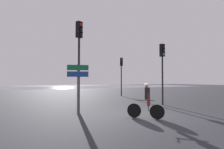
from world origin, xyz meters
TOP-DOWN VIEW (x-y plane):
  - ground_plane at (0.00, 0.00)m, footprint 120.00×120.00m
  - water_strip at (0.00, 36.69)m, footprint 80.00×16.00m
  - traffic_light_near_right at (3.36, 2.54)m, footprint 0.36×0.38m
  - traffic_light_near_left at (-2.78, 2.17)m, footprint 0.40×0.42m
  - traffic_light_far_right at (3.86, 9.95)m, footprint 0.39×0.41m
  - direction_sign_post at (-2.96, 1.67)m, footprint 1.07×0.30m
  - cyclist at (-0.31, -0.69)m, footprint 1.26×1.22m

SIDE VIEW (x-z plane):
  - ground_plane at x=0.00m, z-range 0.00..0.00m
  - water_strip at x=0.00m, z-range 0.00..0.01m
  - cyclist at x=-0.31m, z-range 0.01..1.63m
  - direction_sign_post at x=-2.96m, z-range 0.49..3.09m
  - traffic_light_far_right at x=3.86m, z-range 0.84..5.12m
  - traffic_light_near_right at x=3.36m, z-range 0.85..5.21m
  - traffic_light_near_left at x=-2.78m, z-range 0.94..5.97m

